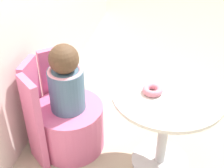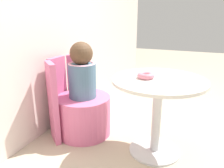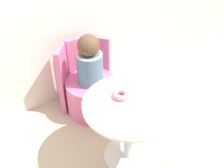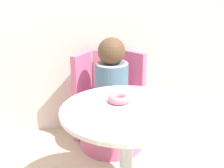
# 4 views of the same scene
# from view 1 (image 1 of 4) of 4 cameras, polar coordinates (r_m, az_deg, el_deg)

# --- Properties ---
(ground_plane) EXTENTS (12.00, 12.00, 0.00)m
(ground_plane) POSITION_cam_1_polar(r_m,az_deg,el_deg) (2.46, 8.95, -15.01)
(ground_plane) COLOR #B7A88E
(round_table) EXTENTS (0.75, 0.75, 0.65)m
(round_table) POSITION_cam_1_polar(r_m,az_deg,el_deg) (2.17, 9.79, -5.14)
(round_table) COLOR silver
(round_table) RESTS_ON ground_plane
(tub_chair) EXTENTS (0.52, 0.52, 0.39)m
(tub_chair) POSITION_cam_1_polar(r_m,az_deg,el_deg) (2.49, -7.59, -7.69)
(tub_chair) COLOR #DB6693
(tub_chair) RESTS_ON ground_plane
(booth_backrest) EXTENTS (0.62, 0.23, 0.74)m
(booth_backrest) POSITION_cam_1_polar(r_m,az_deg,el_deg) (2.45, -12.74, -3.74)
(booth_backrest) COLOR #DB6693
(booth_backrest) RESTS_ON ground_plane
(child_figure) EXTENTS (0.26, 0.26, 0.52)m
(child_figure) POSITION_cam_1_polar(r_m,az_deg,el_deg) (2.23, -8.43, 0.67)
(child_figure) COLOR slate
(child_figure) RESTS_ON tub_chair
(donut) EXTENTS (0.14, 0.14, 0.04)m
(donut) POSITION_cam_1_polar(r_m,az_deg,el_deg) (2.04, 7.43, -1.10)
(donut) COLOR pink
(donut) RESTS_ON round_table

